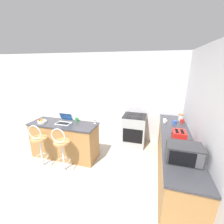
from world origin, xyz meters
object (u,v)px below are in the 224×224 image
mug_green (77,120)px  bar_stool_near (40,147)px  bar_stool_far (62,151)px  stove_range (134,130)px  storage_jar (181,117)px  microwave (184,153)px  mug_red (182,121)px  mug_blue (175,122)px  fruit_bowl (42,121)px  wine_glass_short (95,120)px  toaster (179,136)px  mug_white (165,121)px  laptop (65,120)px

mug_green → bar_stool_near: bearing=-126.4°
bar_stool_far → stove_range: bearing=50.8°
storage_jar → microwave: bearing=-96.4°
bar_stool_near → microwave: bearing=-5.4°
mug_green → mug_red: (2.51, 0.61, -0.00)m
microwave → mug_blue: bearing=88.7°
storage_jar → fruit_bowl: size_ratio=0.81×
bar_stool_far → stove_range: bar_stool_far is taller
wine_glass_short → mug_blue: bearing=15.4°
stove_range → mug_red: (1.18, -0.25, 0.50)m
bar_stool_near → toaster: size_ratio=3.81×
mug_blue → microwave: bearing=-91.3°
mug_green → wine_glass_short: bearing=-1.3°
mug_white → storage_jar: size_ratio=0.60×
bar_stool_far → toaster: toaster is taller
bar_stool_far → laptop: 0.78m
bar_stool_near → wine_glass_short: bar_stool_near is taller
bar_stool_far → mug_white: 2.48m
toaster → bar_stool_far: bearing=-170.2°
fruit_bowl → mug_blue: bearing=15.1°
bar_stool_far → mug_white: bearing=31.1°
bar_stool_near → laptop: size_ratio=2.95×
storage_jar → wine_glass_short: bearing=-158.1°
laptop → storage_jar: (2.75, 0.97, 0.03)m
bar_stool_near → mug_red: (3.06, 1.35, 0.44)m
microwave → toaster: size_ratio=1.76×
bar_stool_near → laptop: (0.31, 0.58, 0.46)m
laptop → stove_range: size_ratio=0.39×
storage_jar → mug_white: bearing=-144.1°
laptop → mug_white: bearing=16.1°
bar_stool_far → mug_red: size_ratio=10.97×
bar_stool_far → microwave: microwave is taller
laptop → mug_green: (0.24, 0.16, -0.01)m
mug_white → mug_blue: bearing=-4.4°
mug_red → laptop: bearing=-164.3°
bar_stool_near → bar_stool_far: 0.58m
toaster → fruit_bowl: toaster is taller
fruit_bowl → mug_green: bearing=23.8°
bar_stool_near → mug_blue: 3.17m
bar_stool_far → microwave: size_ratio=2.16×
laptop → mug_white: (2.36, 0.68, -0.01)m
microwave → mug_green: size_ratio=4.64×
mug_red → bar_stool_far: bearing=-151.4°
wine_glass_short → mug_white: bearing=18.0°
microwave → mug_blue: size_ratio=4.67×
bar_stool_far → fruit_bowl: bar_stool_far is taller
stove_range → storage_jar: 1.29m
mug_green → mug_red: bearing=13.7°
microwave → mug_green: microwave is taller
bar_stool_far → storage_jar: (2.48, 1.55, 0.48)m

